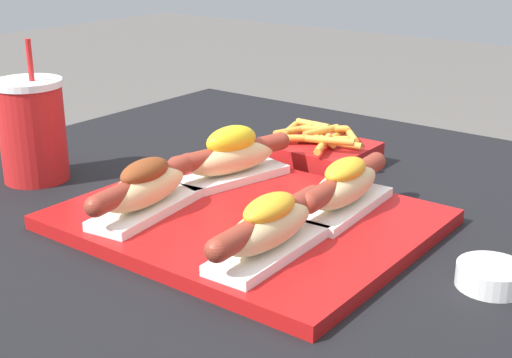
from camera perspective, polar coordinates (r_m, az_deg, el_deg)
serving_tray at (r=0.91m, az=-0.76°, el=-3.24°), size 0.43×0.36×0.02m
hot_dog_0 at (r=0.90m, az=-8.81°, el=-0.72°), size 0.08×0.21×0.07m
hot_dog_1 at (r=0.78m, az=1.09°, el=-3.85°), size 0.07×0.21×0.07m
hot_dog_2 at (r=1.01m, az=-1.97°, el=1.81°), size 0.10×0.21×0.08m
hot_dog_3 at (r=0.91m, az=7.13°, el=-0.59°), size 0.07×0.21×0.07m
sauce_bowl at (r=0.80m, az=18.31°, el=-7.28°), size 0.07×0.07×0.02m
drink_cup at (r=1.11m, az=-17.45°, el=3.75°), size 0.10×0.10×0.21m
fries_basket at (r=1.15m, az=4.96°, el=2.25°), size 0.17×0.14×0.06m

